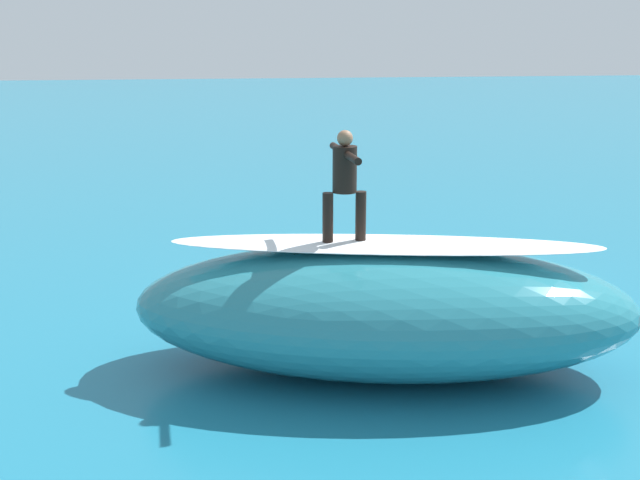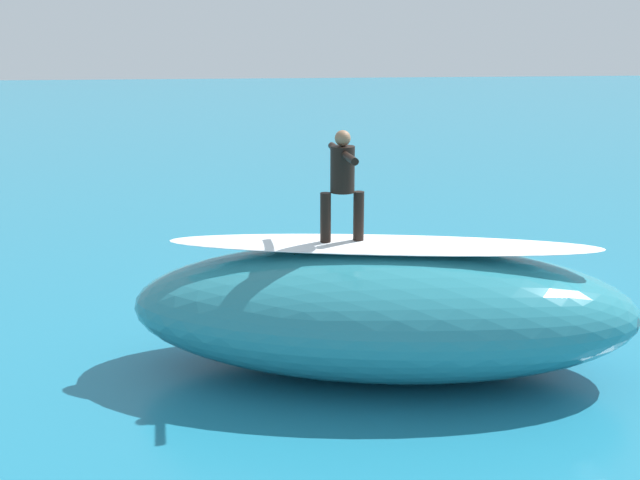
{
  "view_description": "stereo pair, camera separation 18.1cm",
  "coord_description": "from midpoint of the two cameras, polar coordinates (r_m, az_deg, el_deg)",
  "views": [
    {
      "loc": [
        2.98,
        13.1,
        4.54
      ],
      "look_at": [
        1.36,
        0.81,
        1.29
      ],
      "focal_mm": 46.12,
      "sensor_mm": 36.0,
      "label": 1
    },
    {
      "loc": [
        2.8,
        13.12,
        4.54
      ],
      "look_at": [
        1.36,
        0.81,
        1.29
      ],
      "focal_mm": 46.12,
      "sensor_mm": 36.0,
      "label": 2
    }
  ],
  "objects": [
    {
      "name": "foam_patch_far",
      "position": [
        14.63,
        18.25,
        -3.83
      ],
      "size": [
        0.94,
        1.13,
        0.15
      ],
      "primitive_type": "ellipsoid",
      "rotation": [
        0.0,
        0.0,
        1.23
      ],
      "color": "white",
      "rests_on": "ground_plane"
    },
    {
      "name": "wave_crest",
      "position": [
        11.04,
        4.79,
        -4.83
      ],
      "size": [
        7.15,
        4.17,
        1.71
      ],
      "primitive_type": "ellipsoid",
      "rotation": [
        0.0,
        0.0,
        -0.2
      ],
      "color": "teal",
      "rests_on": "ground_plane"
    },
    {
      "name": "ground_plane",
      "position": [
        14.17,
        5.47,
        -4.04
      ],
      "size": [
        120.0,
        120.0,
        0.0
      ],
      "primitive_type": "plane",
      "color": "teal"
    },
    {
      "name": "surfboard_paddling",
      "position": [
        15.06,
        -0.75,
        -2.69
      ],
      "size": [
        2.09,
        1.08,
        0.07
      ],
      "primitive_type": "ellipsoid",
      "rotation": [
        0.0,
        0.0,
        -2.86
      ],
      "color": "#E0563D",
      "rests_on": "ground_plane"
    },
    {
      "name": "foam_patch_near",
      "position": [
        12.79,
        -1.66,
        -5.73
      ],
      "size": [
        0.64,
        0.65,
        0.14
      ],
      "primitive_type": "ellipsoid",
      "rotation": [
        0.0,
        0.0,
        2.28
      ],
      "color": "white",
      "rests_on": "ground_plane"
    },
    {
      "name": "surfboard_riding",
      "position": [
        10.78,
        2.01,
        -0.3
      ],
      "size": [
        1.93,
        0.62,
        0.07
      ],
      "primitive_type": "ellipsoid",
      "rotation": [
        0.0,
        0.0,
        0.07
      ],
      "color": "#EAE5C6",
      "rests_on": "wave_crest"
    },
    {
      "name": "wave_foam_lip",
      "position": [
        10.77,
        4.9,
        -0.33
      ],
      "size": [
        5.79,
        2.11,
        0.08
      ],
      "primitive_type": "ellipsoid",
      "rotation": [
        0.0,
        0.0,
        -0.2
      ],
      "color": "white",
      "rests_on": "wave_crest"
    },
    {
      "name": "surfer_riding",
      "position": [
        10.59,
        2.06,
        4.34
      ],
      "size": [
        0.58,
        1.39,
        1.46
      ],
      "rotation": [
        0.0,
        0.0,
        0.07
      ],
      "color": "black",
      "rests_on": "surfboard_riding"
    },
    {
      "name": "surfer_paddling",
      "position": [
        14.97,
        -1.17,
        -2.17
      ],
      "size": [
        1.52,
        0.64,
        0.28
      ],
      "rotation": [
        0.0,
        0.0,
        -2.86
      ],
      "color": "black",
      "rests_on": "surfboard_paddling"
    }
  ]
}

